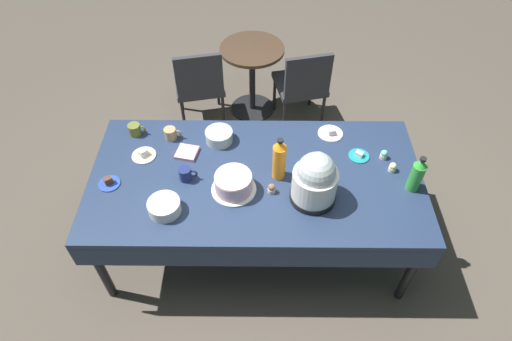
{
  "coord_description": "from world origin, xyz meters",
  "views": [
    {
      "loc": [
        0.02,
        -1.89,
        2.88
      ],
      "look_at": [
        0.0,
        0.0,
        0.8
      ],
      "focal_mm": 30.2,
      "sensor_mm": 36.0,
      "label": 1
    }
  ],
  "objects_px": {
    "frosted_layer_cake": "(234,183)",
    "coffee_mug_olive": "(135,129)",
    "soda_bottle_lime_soda": "(417,175)",
    "soda_bottle_orange_juice": "(279,159)",
    "slow_cooker": "(315,180)",
    "coffee_mug_tan": "(171,134)",
    "ceramic_snack_bowl": "(164,207)",
    "glass_salad_bowl": "(219,136)",
    "cupcake_mint": "(384,154)",
    "round_cafe_table": "(252,68)",
    "maroon_chair_right": "(303,83)",
    "dessert_plate_white": "(330,133)",
    "cupcake_cocoa": "(393,167)",
    "potluck_table": "(256,182)",
    "dessert_plate_cream": "(144,154)",
    "maroon_chair_left": "(199,83)",
    "dessert_plate_teal": "(359,155)",
    "cupcake_rose": "(272,188)",
    "dessert_plate_cobalt": "(109,183)",
    "coffee_mug_navy": "(186,174)"
  },
  "relations": [
    {
      "from": "slow_cooker",
      "to": "cupcake_mint",
      "type": "relative_size",
      "value": 5.42
    },
    {
      "from": "ceramic_snack_bowl",
      "to": "cupcake_mint",
      "type": "xyz_separation_m",
      "value": [
        1.43,
        0.47,
        -0.01
      ]
    },
    {
      "from": "potluck_table",
      "to": "cupcake_rose",
      "type": "distance_m",
      "value": 0.19
    },
    {
      "from": "dessert_plate_white",
      "to": "potluck_table",
      "type": "bearing_deg",
      "value": -142.51
    },
    {
      "from": "potluck_table",
      "to": "soda_bottle_lime_soda",
      "type": "height_order",
      "value": "soda_bottle_lime_soda"
    },
    {
      "from": "ceramic_snack_bowl",
      "to": "dessert_plate_cream",
      "type": "relative_size",
      "value": 1.2
    },
    {
      "from": "soda_bottle_lime_soda",
      "to": "round_cafe_table",
      "type": "xyz_separation_m",
      "value": [
        -1.06,
        1.69,
        -0.38
      ]
    },
    {
      "from": "soda_bottle_orange_juice",
      "to": "glass_salad_bowl",
      "type": "bearing_deg",
      "value": 141.11
    },
    {
      "from": "glass_salad_bowl",
      "to": "coffee_mug_tan",
      "type": "distance_m",
      "value": 0.35
    },
    {
      "from": "cupcake_cocoa",
      "to": "cupcake_mint",
      "type": "relative_size",
      "value": 1.0
    },
    {
      "from": "coffee_mug_tan",
      "to": "glass_salad_bowl",
      "type": "bearing_deg",
      "value": -3.86
    },
    {
      "from": "round_cafe_table",
      "to": "soda_bottle_lime_soda",
      "type": "bearing_deg",
      "value": -58.02
    },
    {
      "from": "glass_salad_bowl",
      "to": "cupcake_mint",
      "type": "xyz_separation_m",
      "value": [
        1.14,
        -0.16,
        -0.01
      ]
    },
    {
      "from": "coffee_mug_navy",
      "to": "dessert_plate_cream",
      "type": "bearing_deg",
      "value": 146.8
    },
    {
      "from": "cupcake_mint",
      "to": "maroon_chair_right",
      "type": "bearing_deg",
      "value": 110.72
    },
    {
      "from": "glass_salad_bowl",
      "to": "ceramic_snack_bowl",
      "type": "distance_m",
      "value": 0.69
    },
    {
      "from": "ceramic_snack_bowl",
      "to": "cupcake_rose",
      "type": "relative_size",
      "value": 2.97
    },
    {
      "from": "dessert_plate_cobalt",
      "to": "coffee_mug_tan",
      "type": "height_order",
      "value": "coffee_mug_tan"
    },
    {
      "from": "dessert_plate_teal",
      "to": "cupcake_rose",
      "type": "height_order",
      "value": "cupcake_rose"
    },
    {
      "from": "slow_cooker",
      "to": "coffee_mug_tan",
      "type": "height_order",
      "value": "slow_cooker"
    },
    {
      "from": "glass_salad_bowl",
      "to": "cupcake_mint",
      "type": "height_order",
      "value": "glass_salad_bowl"
    },
    {
      "from": "dessert_plate_white",
      "to": "cupcake_mint",
      "type": "xyz_separation_m",
      "value": [
        0.34,
        -0.24,
        0.02
      ]
    },
    {
      "from": "frosted_layer_cake",
      "to": "soda_bottle_orange_juice",
      "type": "distance_m",
      "value": 0.33
    },
    {
      "from": "dessert_plate_white",
      "to": "cupcake_cocoa",
      "type": "height_order",
      "value": "cupcake_cocoa"
    },
    {
      "from": "soda_bottle_lime_soda",
      "to": "frosted_layer_cake",
      "type": "bearing_deg",
      "value": -178.5
    },
    {
      "from": "coffee_mug_olive",
      "to": "maroon_chair_left",
      "type": "height_order",
      "value": "maroon_chair_left"
    },
    {
      "from": "coffee_mug_olive",
      "to": "cupcake_rose",
      "type": "bearing_deg",
      "value": -28.83
    },
    {
      "from": "ceramic_snack_bowl",
      "to": "coffee_mug_tan",
      "type": "bearing_deg",
      "value": 94.71
    },
    {
      "from": "cupcake_cocoa",
      "to": "maroon_chair_left",
      "type": "distance_m",
      "value": 1.97
    },
    {
      "from": "maroon_chair_right",
      "to": "cupcake_mint",
      "type": "bearing_deg",
      "value": -69.28
    },
    {
      "from": "cupcake_cocoa",
      "to": "dessert_plate_cream",
      "type": "bearing_deg",
      "value": 175.82
    },
    {
      "from": "slow_cooker",
      "to": "maroon_chair_right",
      "type": "xyz_separation_m",
      "value": [
        0.06,
        1.56,
        -0.43
      ]
    },
    {
      "from": "coffee_mug_tan",
      "to": "dessert_plate_white",
      "type": "bearing_deg",
      "value": 2.64
    },
    {
      "from": "soda_bottle_lime_soda",
      "to": "maroon_chair_right",
      "type": "distance_m",
      "value": 1.63
    },
    {
      "from": "coffee_mug_tan",
      "to": "maroon_chair_right",
      "type": "bearing_deg",
      "value": 44.68
    },
    {
      "from": "slow_cooker",
      "to": "frosted_layer_cake",
      "type": "bearing_deg",
      "value": 173.12
    },
    {
      "from": "dessert_plate_cobalt",
      "to": "maroon_chair_right",
      "type": "distance_m",
      "value": 2.02
    },
    {
      "from": "dessert_plate_teal",
      "to": "cupcake_mint",
      "type": "relative_size",
      "value": 2.12
    },
    {
      "from": "cupcake_mint",
      "to": "coffee_mug_tan",
      "type": "xyz_separation_m",
      "value": [
        -1.48,
        0.19,
        0.01
      ]
    },
    {
      "from": "maroon_chair_right",
      "to": "soda_bottle_orange_juice",
      "type": "bearing_deg",
      "value": -101.1
    },
    {
      "from": "glass_salad_bowl",
      "to": "dessert_plate_cream",
      "type": "relative_size",
      "value": 1.16
    },
    {
      "from": "dessert_plate_cream",
      "to": "soda_bottle_orange_juice",
      "type": "distance_m",
      "value": 0.95
    },
    {
      "from": "ceramic_snack_bowl",
      "to": "cupcake_mint",
      "type": "height_order",
      "value": "ceramic_snack_bowl"
    },
    {
      "from": "slow_cooker",
      "to": "soda_bottle_orange_juice",
      "type": "bearing_deg",
      "value": 138.35
    },
    {
      "from": "coffee_mug_navy",
      "to": "dessert_plate_cobalt",
      "type": "bearing_deg",
      "value": -174.21
    },
    {
      "from": "slow_cooker",
      "to": "cupcake_mint",
      "type": "bearing_deg",
      "value": 34.66
    },
    {
      "from": "frosted_layer_cake",
      "to": "coffee_mug_olive",
      "type": "relative_size",
      "value": 2.29
    },
    {
      "from": "frosted_layer_cake",
      "to": "cupcake_mint",
      "type": "distance_m",
      "value": 1.05
    },
    {
      "from": "ceramic_snack_bowl",
      "to": "cupcake_rose",
      "type": "distance_m",
      "value": 0.67
    },
    {
      "from": "dessert_plate_teal",
      "to": "coffee_mug_olive",
      "type": "xyz_separation_m",
      "value": [
        -1.58,
        0.22,
        0.03
      ]
    }
  ]
}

